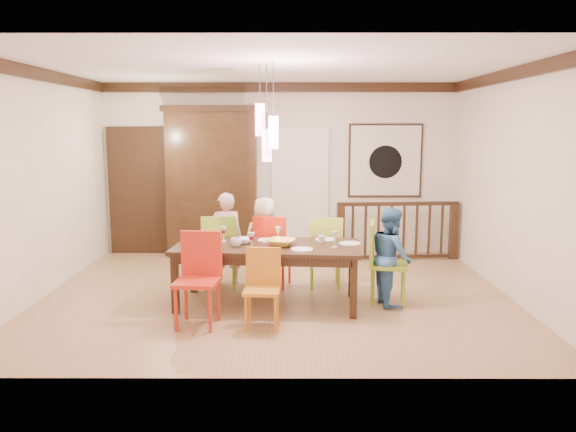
{
  "coord_description": "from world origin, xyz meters",
  "views": [
    {
      "loc": [
        0.17,
        -7.1,
        2.16
      ],
      "look_at": [
        0.15,
        -0.0,
        1.04
      ],
      "focal_mm": 35.0,
      "sensor_mm": 36.0,
      "label": 1
    }
  ],
  "objects_px": {
    "china_hutch": "(212,181)",
    "person_far_left": "(226,239)",
    "person_end_right": "(391,256)",
    "person_far_mid": "(265,242)",
    "chair_far_left": "(220,246)",
    "balustrade": "(397,230)",
    "chair_end_right": "(389,258)",
    "dining_table": "(268,251)"
  },
  "relations": [
    {
      "from": "chair_end_right",
      "to": "person_far_mid",
      "type": "distance_m",
      "value": 1.74
    },
    {
      "from": "balustrade",
      "to": "china_hutch",
      "type": "bearing_deg",
      "value": 169.28
    },
    {
      "from": "china_hutch",
      "to": "person_far_mid",
      "type": "xyz_separation_m",
      "value": [
        0.97,
        -1.9,
        -0.64
      ]
    },
    {
      "from": "person_far_mid",
      "to": "person_end_right",
      "type": "xyz_separation_m",
      "value": [
        1.58,
        -0.81,
        -0.01
      ]
    },
    {
      "from": "china_hutch",
      "to": "person_far_mid",
      "type": "height_order",
      "value": "china_hutch"
    },
    {
      "from": "chair_end_right",
      "to": "balustrade",
      "type": "xyz_separation_m",
      "value": [
        0.56,
        2.33,
        -0.08
      ]
    },
    {
      "from": "balustrade",
      "to": "person_far_mid",
      "type": "height_order",
      "value": "person_far_mid"
    },
    {
      "from": "chair_far_left",
      "to": "person_far_left",
      "type": "xyz_separation_m",
      "value": [
        0.06,
        0.17,
        0.06
      ]
    },
    {
      "from": "chair_end_right",
      "to": "china_hutch",
      "type": "distance_m",
      "value": 3.74
    },
    {
      "from": "chair_end_right",
      "to": "person_far_left",
      "type": "bearing_deg",
      "value": 77.9
    },
    {
      "from": "balustrade",
      "to": "person_end_right",
      "type": "bearing_deg",
      "value": -106.97
    },
    {
      "from": "dining_table",
      "to": "person_far_mid",
      "type": "relative_size",
      "value": 1.87
    },
    {
      "from": "china_hutch",
      "to": "chair_far_left",
      "type": "bearing_deg",
      "value": -79.66
    },
    {
      "from": "chair_far_left",
      "to": "china_hutch",
      "type": "bearing_deg",
      "value": -83.53
    },
    {
      "from": "china_hutch",
      "to": "balustrade",
      "type": "height_order",
      "value": "china_hutch"
    },
    {
      "from": "dining_table",
      "to": "chair_end_right",
      "type": "height_order",
      "value": "chair_end_right"
    },
    {
      "from": "dining_table",
      "to": "person_far_mid",
      "type": "distance_m",
      "value": 0.83
    },
    {
      "from": "person_far_left",
      "to": "dining_table",
      "type": "bearing_deg",
      "value": 110.84
    },
    {
      "from": "person_end_right",
      "to": "person_far_mid",
      "type": "bearing_deg",
      "value": 52.9
    },
    {
      "from": "person_far_left",
      "to": "person_far_mid",
      "type": "relative_size",
      "value": 1.04
    },
    {
      "from": "chair_far_left",
      "to": "person_far_left",
      "type": "relative_size",
      "value": 0.79
    },
    {
      "from": "person_end_right",
      "to": "chair_far_left",
      "type": "bearing_deg",
      "value": 61.77
    },
    {
      "from": "balustrade",
      "to": "person_far_left",
      "type": "relative_size",
      "value": 1.57
    },
    {
      "from": "chair_end_right",
      "to": "balustrade",
      "type": "height_order",
      "value": "chair_end_right"
    },
    {
      "from": "chair_far_left",
      "to": "chair_end_right",
      "type": "xyz_separation_m",
      "value": [
        2.16,
        -0.69,
        -0.0
      ]
    },
    {
      "from": "china_hutch",
      "to": "person_end_right",
      "type": "height_order",
      "value": "china_hutch"
    },
    {
      "from": "china_hutch",
      "to": "person_end_right",
      "type": "relative_size",
      "value": 2.09
    },
    {
      "from": "dining_table",
      "to": "person_end_right",
      "type": "bearing_deg",
      "value": 5.45
    },
    {
      "from": "dining_table",
      "to": "chair_end_right",
      "type": "xyz_separation_m",
      "value": [
        1.49,
        0.04,
        -0.09
      ]
    },
    {
      "from": "chair_end_right",
      "to": "china_hutch",
      "type": "xyz_separation_m",
      "value": [
        -2.52,
        2.68,
        0.68
      ]
    },
    {
      "from": "person_far_left",
      "to": "china_hutch",
      "type": "bearing_deg",
      "value": -90.11
    },
    {
      "from": "china_hutch",
      "to": "balustrade",
      "type": "bearing_deg",
      "value": -6.42
    },
    {
      "from": "china_hutch",
      "to": "person_far_left",
      "type": "height_order",
      "value": "china_hutch"
    },
    {
      "from": "chair_far_left",
      "to": "balustrade",
      "type": "xyz_separation_m",
      "value": [
        2.71,
        1.64,
        -0.08
      ]
    },
    {
      "from": "chair_end_right",
      "to": "person_far_left",
      "type": "distance_m",
      "value": 2.27
    },
    {
      "from": "person_far_left",
      "to": "chair_end_right",
      "type": "bearing_deg",
      "value": 144.41
    },
    {
      "from": "china_hutch",
      "to": "person_end_right",
      "type": "distance_m",
      "value": 3.77
    },
    {
      "from": "chair_far_left",
      "to": "balustrade",
      "type": "bearing_deg",
      "value": -152.72
    },
    {
      "from": "china_hutch",
      "to": "person_far_left",
      "type": "xyz_separation_m",
      "value": [
        0.43,
        -1.82,
        -0.62
      ]
    },
    {
      "from": "chair_end_right",
      "to": "balustrade",
      "type": "relative_size",
      "value": 0.5
    },
    {
      "from": "dining_table",
      "to": "person_far_left",
      "type": "distance_m",
      "value": 1.09
    },
    {
      "from": "chair_far_left",
      "to": "person_end_right",
      "type": "distance_m",
      "value": 2.3
    }
  ]
}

